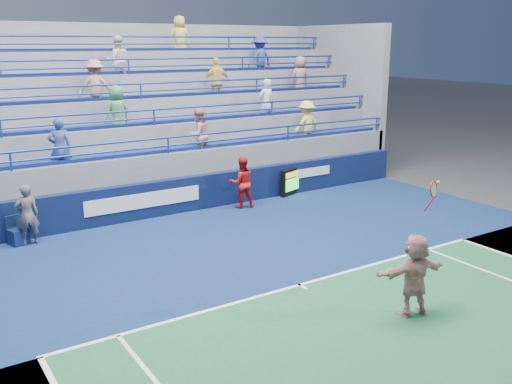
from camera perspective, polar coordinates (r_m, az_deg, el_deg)
ground at (r=12.63m, az=4.39°, el=-9.34°), size 120.00×120.00×0.00m
sponsor_wall at (r=17.76m, az=-8.30°, el=-0.42°), size 18.00×0.32×1.10m
bleacher_stand at (r=20.96m, az=-12.74°, el=4.48°), size 18.00×5.60×6.13m
serve_speed_board at (r=19.91m, az=3.78°, el=1.11°), size 1.32×0.58×0.93m
judge_chair at (r=16.21m, az=-22.70°, el=-4.03°), size 0.54×0.55×0.77m
tennis_player at (r=11.45m, az=15.58°, el=-7.97°), size 1.59×0.74×2.64m
line_judge at (r=15.93m, az=-21.92°, el=-2.14°), size 0.60×0.40×1.63m
ball_girl at (r=18.14m, az=-1.43°, el=0.95°), size 0.94×0.82×1.65m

